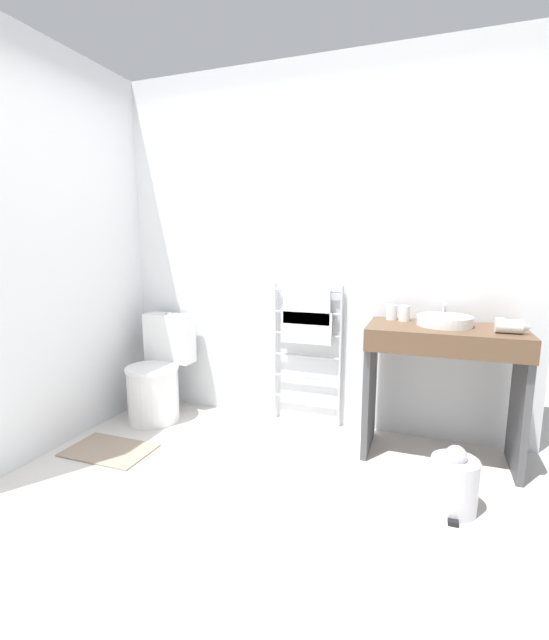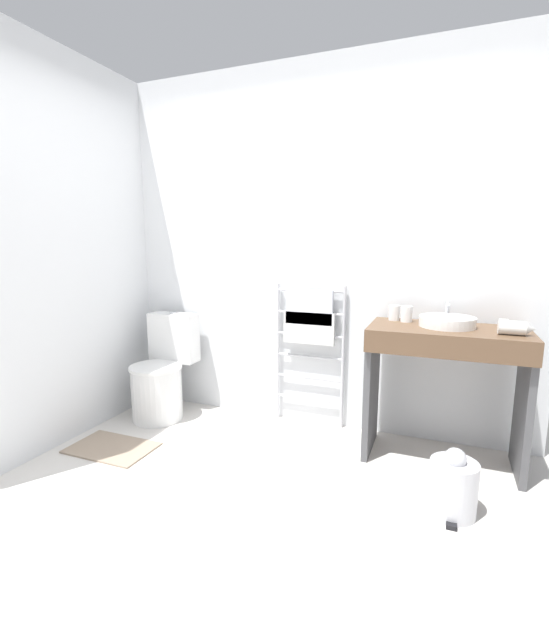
{
  "view_description": "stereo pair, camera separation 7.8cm",
  "coord_description": "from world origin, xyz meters",
  "px_view_note": "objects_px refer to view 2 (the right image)",
  "views": [
    {
      "loc": [
        0.84,
        -1.62,
        1.36
      ],
      "look_at": [
        -0.01,
        0.75,
        0.91
      ],
      "focal_mm": 24.0,
      "sensor_mm": 36.0,
      "label": 1
    },
    {
      "loc": [
        0.91,
        -1.59,
        1.36
      ],
      "look_at": [
        -0.01,
        0.75,
        0.91
      ],
      "focal_mm": 24.0,
      "sensor_mm": 36.0,
      "label": 2
    }
  ],
  "objects_px": {
    "sink_basin": "(447,321)",
    "hair_dryer": "(514,327)",
    "trash_bin": "(453,486)",
    "toilet": "(162,376)",
    "cup_near_wall": "(394,313)",
    "towel_radiator": "(309,327)",
    "cup_near_edge": "(407,314)"
  },
  "relations": [
    {
      "from": "sink_basin",
      "to": "cup_near_edge",
      "type": "relative_size",
      "value": 3.22
    },
    {
      "from": "toilet",
      "to": "hair_dryer",
      "type": "relative_size",
      "value": 4.4
    },
    {
      "from": "cup_near_wall",
      "to": "trash_bin",
      "type": "xyz_separation_m",
      "value": [
        0.41,
        -0.72,
        -0.76
      ]
    },
    {
      "from": "hair_dryer",
      "to": "trash_bin",
      "type": "relative_size",
      "value": 0.52
    },
    {
      "from": "hair_dryer",
      "to": "trash_bin",
      "type": "xyz_separation_m",
      "value": [
        -0.27,
        -0.49,
        -0.75
      ]
    },
    {
      "from": "cup_near_wall",
      "to": "hair_dryer",
      "type": "relative_size",
      "value": 0.54
    },
    {
      "from": "toilet",
      "to": "hair_dryer",
      "type": "bearing_deg",
      "value": -0.68
    },
    {
      "from": "sink_basin",
      "to": "cup_near_wall",
      "type": "height_order",
      "value": "cup_near_wall"
    },
    {
      "from": "sink_basin",
      "to": "cup_near_wall",
      "type": "bearing_deg",
      "value": 160.73
    },
    {
      "from": "sink_basin",
      "to": "hair_dryer",
      "type": "distance_m",
      "value": 0.36
    },
    {
      "from": "trash_bin",
      "to": "towel_radiator",
      "type": "bearing_deg",
      "value": 141.96
    },
    {
      "from": "toilet",
      "to": "towel_radiator",
      "type": "distance_m",
      "value": 1.24
    },
    {
      "from": "towel_radiator",
      "to": "cup_near_wall",
      "type": "distance_m",
      "value": 0.63
    },
    {
      "from": "toilet",
      "to": "sink_basin",
      "type": "bearing_deg",
      "value": 2.28
    },
    {
      "from": "trash_bin",
      "to": "toilet",
      "type": "bearing_deg",
      "value": 166.41
    },
    {
      "from": "toilet",
      "to": "hair_dryer",
      "type": "xyz_separation_m",
      "value": [
        2.41,
        -0.03,
        0.57
      ]
    },
    {
      "from": "toilet",
      "to": "cup_near_edge",
      "type": "distance_m",
      "value": 1.92
    },
    {
      "from": "towel_radiator",
      "to": "sink_basin",
      "type": "xyz_separation_m",
      "value": [
        0.94,
        -0.19,
        0.14
      ]
    },
    {
      "from": "cup_near_wall",
      "to": "trash_bin",
      "type": "bearing_deg",
      "value": -60.49
    },
    {
      "from": "cup_near_edge",
      "to": "trash_bin",
      "type": "distance_m",
      "value": 1.08
    },
    {
      "from": "toilet",
      "to": "trash_bin",
      "type": "xyz_separation_m",
      "value": [
        2.15,
        -0.52,
        -0.18
      ]
    },
    {
      "from": "towel_radiator",
      "to": "trash_bin",
      "type": "distance_m",
      "value": 1.43
    },
    {
      "from": "cup_near_edge",
      "to": "hair_dryer",
      "type": "height_order",
      "value": "cup_near_edge"
    },
    {
      "from": "towel_radiator",
      "to": "toilet",
      "type": "bearing_deg",
      "value": -166.25
    },
    {
      "from": "hair_dryer",
      "to": "trash_bin",
      "type": "bearing_deg",
      "value": -118.72
    },
    {
      "from": "cup_near_wall",
      "to": "cup_near_edge",
      "type": "relative_size",
      "value": 0.97
    },
    {
      "from": "sink_basin",
      "to": "hair_dryer",
      "type": "bearing_deg",
      "value": -17.8
    },
    {
      "from": "toilet",
      "to": "sink_basin",
      "type": "xyz_separation_m",
      "value": [
        2.07,
        0.08,
        0.57
      ]
    },
    {
      "from": "cup_near_wall",
      "to": "trash_bin",
      "type": "distance_m",
      "value": 1.12
    },
    {
      "from": "towel_radiator",
      "to": "cup_near_edge",
      "type": "height_order",
      "value": "towel_radiator"
    },
    {
      "from": "cup_near_edge",
      "to": "sink_basin",
      "type": "bearing_deg",
      "value": -19.34
    },
    {
      "from": "towel_radiator",
      "to": "cup_near_wall",
      "type": "xyz_separation_m",
      "value": [
        0.61,
        -0.08,
        0.15
      ]
    }
  ]
}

